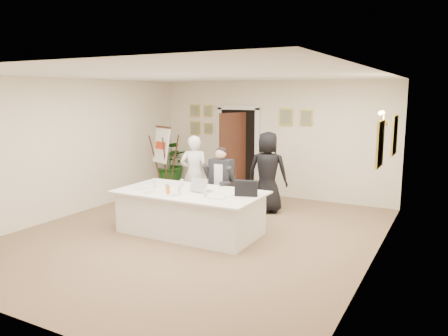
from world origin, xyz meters
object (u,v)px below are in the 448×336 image
at_px(conference_table, 190,212).
at_px(flip_chart, 165,165).
at_px(paper_stack, 217,198).
at_px(standing_man, 194,174).
at_px(laptop, 202,184).
at_px(potted_palm, 171,163).
at_px(steel_jug, 167,188).
at_px(seated_man, 220,183).
at_px(standing_woman, 267,172).
at_px(laptop_bag, 246,188).
at_px(oj_glass, 168,190).

xyz_separation_m(conference_table, flip_chart, (-2.04, 2.06, 0.39)).
bearing_deg(flip_chart, paper_stack, -40.35).
bearing_deg(standing_man, paper_stack, 102.33).
bearing_deg(laptop, paper_stack, -30.71).
distance_m(potted_palm, steel_jug, 4.08).
bearing_deg(paper_stack, conference_table, 159.83).
bearing_deg(standing_man, potted_palm, -74.08).
bearing_deg(seated_man, steel_jug, -106.29).
xyz_separation_m(conference_table, paper_stack, (0.69, -0.25, 0.40)).
xyz_separation_m(standing_man, potted_palm, (-1.90, 1.85, -0.18)).
xyz_separation_m(standing_woman, steel_jug, (-1.02, -2.17, -0.03)).
bearing_deg(seated_man, standing_woman, 56.48).
xyz_separation_m(seated_man, steel_jug, (-0.39, -1.25, 0.09)).
xyz_separation_m(laptop_bag, oj_glass, (-1.26, -0.49, -0.07)).
xyz_separation_m(flip_chart, potted_palm, (-0.62, 1.13, -0.15)).
height_order(standing_man, steel_jug, standing_man).
xyz_separation_m(seated_man, flip_chart, (-2.06, 0.99, 0.05)).
bearing_deg(laptop, standing_man, 132.33).
distance_m(standing_man, paper_stack, 2.15).
bearing_deg(laptop, standing_woman, 81.34).
relative_size(seated_man, laptop, 4.09).
xyz_separation_m(flip_chart, standing_man, (1.28, -0.72, 0.03)).
height_order(conference_table, steel_jug, steel_jug).
bearing_deg(seated_man, oj_glass, -98.78).
xyz_separation_m(oj_glass, steel_jug, (-0.14, 0.18, -0.01)).
xyz_separation_m(laptop, paper_stack, (0.49, -0.35, -0.13)).
bearing_deg(laptop_bag, laptop, 165.66).
height_order(potted_palm, laptop, potted_palm).
bearing_deg(standing_woman, conference_table, 60.54).
bearing_deg(oj_glass, standing_woman, 69.54).
relative_size(seated_man, paper_stack, 5.50).
xyz_separation_m(conference_table, steel_jug, (-0.37, -0.18, 0.44)).
bearing_deg(oj_glass, laptop, 47.06).
bearing_deg(conference_table, laptop, 25.76).
distance_m(standing_man, laptop, 1.58).
bearing_deg(paper_stack, oj_glass, -173.49).
distance_m(laptop, paper_stack, 0.61).
xyz_separation_m(conference_table, standing_woman, (0.66, 2.00, 0.47)).
height_order(conference_table, standing_man, standing_man).
relative_size(conference_table, laptop_bag, 6.77).
bearing_deg(conference_table, standing_woman, 71.82).
relative_size(seated_man, laptop_bag, 3.82).
bearing_deg(standing_woman, laptop_bag, 90.47).
bearing_deg(standing_woman, flip_chart, -12.72).
distance_m(conference_table, paper_stack, 0.83).
relative_size(standing_woman, laptop, 4.78).
height_order(standing_man, standing_woman, standing_woman).
xyz_separation_m(flip_chart, oj_glass, (1.82, -2.42, 0.05)).
relative_size(potted_palm, steel_jug, 11.54).
height_order(seated_man, standing_woman, standing_woman).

